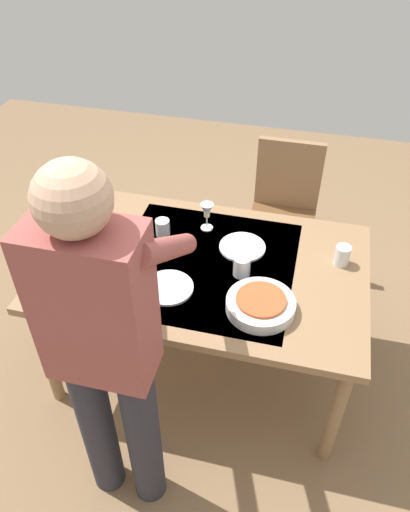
# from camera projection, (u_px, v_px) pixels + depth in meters

# --- Properties ---
(ground_plane) EXTENTS (6.00, 6.00, 0.00)m
(ground_plane) POSITION_uv_depth(u_px,v_px,m) (205.00, 359.00, 2.87)
(ground_plane) COLOR #846647
(dining_table) EXTENTS (1.54, 0.98, 0.73)m
(dining_table) POSITION_uv_depth(u_px,v_px,m) (205.00, 274.00, 2.44)
(dining_table) COLOR #93704C
(dining_table) RESTS_ON ground_plane
(chair_near) EXTENTS (0.40, 0.40, 0.91)m
(chair_near) POSITION_uv_depth(u_px,v_px,m) (284.00, 205.00, 3.11)
(chair_near) COLOR brown
(chair_near) RESTS_ON ground_plane
(person_server) EXTENTS (0.42, 0.61, 1.69)m
(person_server) POSITION_uv_depth(u_px,v_px,m) (105.00, 346.00, 1.71)
(person_server) COLOR #2D2D38
(person_server) RESTS_ON ground_plane
(wine_bottle) EXTENTS (0.07, 0.07, 0.30)m
(wine_bottle) POSITION_uv_depth(u_px,v_px,m) (76.00, 264.00, 2.23)
(wine_bottle) COLOR black
(wine_bottle) RESTS_ON dining_table
(wine_glass_left) EXTENTS (0.07, 0.07, 0.15)m
(wine_glass_left) POSITION_uv_depth(u_px,v_px,m) (207.00, 212.00, 2.54)
(wine_glass_left) COLOR white
(wine_glass_left) RESTS_ON dining_table
(water_cup_near_left) EXTENTS (0.07, 0.07, 0.10)m
(water_cup_near_left) POSITION_uv_depth(u_px,v_px,m) (342.00, 255.00, 2.37)
(water_cup_near_left) COLOR silver
(water_cup_near_left) RESTS_ON dining_table
(water_cup_near_right) EXTENTS (0.07, 0.07, 0.09)m
(water_cup_near_right) POSITION_uv_depth(u_px,v_px,m) (163.00, 228.00, 2.54)
(water_cup_near_right) COLOR silver
(water_cup_near_right) RESTS_ON dining_table
(water_cup_far_left) EXTENTS (0.07, 0.07, 0.09)m
(water_cup_far_left) POSITION_uv_depth(u_px,v_px,m) (111.00, 223.00, 2.57)
(water_cup_far_left) COLOR silver
(water_cup_far_left) RESTS_ON dining_table
(water_cup_far_right) EXTENTS (0.08, 0.08, 0.10)m
(water_cup_far_right) POSITION_uv_depth(u_px,v_px,m) (242.00, 266.00, 2.31)
(water_cup_far_right) COLOR silver
(water_cup_far_right) RESTS_ON dining_table
(serving_bowl_pasta) EXTENTS (0.30, 0.30, 0.07)m
(serving_bowl_pasta) POSITION_uv_depth(u_px,v_px,m) (261.00, 304.00, 2.15)
(serving_bowl_pasta) COLOR silver
(serving_bowl_pasta) RESTS_ON dining_table
(dinner_plate_near) EXTENTS (0.23, 0.23, 0.01)m
(dinner_plate_near) POSITION_uv_depth(u_px,v_px,m) (242.00, 247.00, 2.48)
(dinner_plate_near) COLOR silver
(dinner_plate_near) RESTS_ON dining_table
(dinner_plate_far) EXTENTS (0.23, 0.23, 0.01)m
(dinner_plate_far) POSITION_uv_depth(u_px,v_px,m) (168.00, 288.00, 2.26)
(dinner_plate_far) COLOR silver
(dinner_plate_far) RESTS_ON dining_table
(table_knife) EXTENTS (0.05, 0.20, 0.00)m
(table_knife) POSITION_uv_depth(u_px,v_px,m) (143.00, 252.00, 2.46)
(table_knife) COLOR silver
(table_knife) RESTS_ON dining_table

